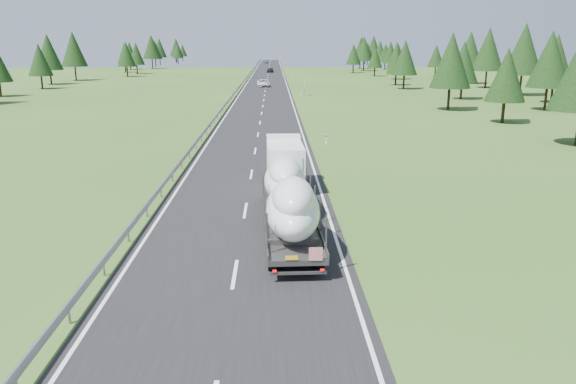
{
  "coord_description": "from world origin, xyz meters",
  "views": [
    {
      "loc": [
        1.64,
        -21.33,
        9.16
      ],
      "look_at": [
        2.34,
        6.33,
        1.79
      ],
      "focal_mm": 35.0,
      "sensor_mm": 36.0,
      "label": 1
    }
  ],
  "objects_px": {
    "highway_sign": "(305,85)",
    "distant_car_blue": "(266,62)",
    "distant_car_dark": "(270,70)",
    "distant_van": "(263,83)",
    "boat_truck": "(288,186)"
  },
  "relations": [
    {
      "from": "highway_sign",
      "to": "distant_car_blue",
      "type": "xyz_separation_m",
      "value": [
        -8.85,
        166.06,
        -1.13
      ]
    },
    {
      "from": "distant_car_dark",
      "to": "distant_car_blue",
      "type": "distance_m",
      "value": 83.73
    },
    {
      "from": "boat_truck",
      "to": "distant_car_blue",
      "type": "bearing_deg",
      "value": 90.96
    },
    {
      "from": "distant_van",
      "to": "distant_car_dark",
      "type": "distance_m",
      "value": 60.76
    },
    {
      "from": "distant_car_blue",
      "to": "highway_sign",
      "type": "bearing_deg",
      "value": -84.66
    },
    {
      "from": "highway_sign",
      "to": "boat_truck",
      "type": "bearing_deg",
      "value": -93.82
    },
    {
      "from": "highway_sign",
      "to": "distant_car_dark",
      "type": "xyz_separation_m",
      "value": [
        -6.56,
        82.35,
        -1.02
      ]
    },
    {
      "from": "highway_sign",
      "to": "distant_car_dark",
      "type": "height_order",
      "value": "highway_sign"
    },
    {
      "from": "distant_car_dark",
      "to": "boat_truck",
      "type": "bearing_deg",
      "value": -83.84
    },
    {
      "from": "highway_sign",
      "to": "boat_truck",
      "type": "height_order",
      "value": "boat_truck"
    },
    {
      "from": "highway_sign",
      "to": "distant_car_blue",
      "type": "bearing_deg",
      "value": 93.05
    },
    {
      "from": "highway_sign",
      "to": "distant_car_dark",
      "type": "distance_m",
      "value": 82.62
    },
    {
      "from": "highway_sign",
      "to": "distant_car_dark",
      "type": "relative_size",
      "value": 0.56
    },
    {
      "from": "boat_truck",
      "to": "distant_van",
      "type": "height_order",
      "value": "boat_truck"
    },
    {
      "from": "distant_car_blue",
      "to": "boat_truck",
      "type": "bearing_deg",
      "value": -86.76
    }
  ]
}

